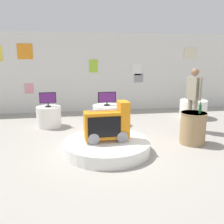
% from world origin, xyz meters
% --- Properties ---
extents(ground_plane, '(30.00, 30.00, 0.00)m').
position_xyz_m(ground_plane, '(0.00, 0.00, 0.00)').
color(ground_plane, '#9E998E').
extents(back_wall_display, '(12.30, 0.13, 2.89)m').
position_xyz_m(back_wall_display, '(-0.01, 4.23, 1.45)').
color(back_wall_display, silver).
rests_on(back_wall_display, ground).
extents(main_display_pedestal, '(1.89, 1.89, 0.26)m').
position_xyz_m(main_display_pedestal, '(-0.36, -0.02, 0.13)').
color(main_display_pedestal, white).
rests_on(main_display_pedestal, ground).
extents(novelty_firetruck_tv, '(0.97, 0.45, 0.85)m').
position_xyz_m(novelty_firetruck_tv, '(-0.34, -0.03, 0.60)').
color(novelty_firetruck_tv, gray).
rests_on(novelty_firetruck_tv, main_display_pedestal).
extents(display_pedestal_left_rear, '(0.71, 0.71, 0.61)m').
position_xyz_m(display_pedestal_left_rear, '(-1.78, 2.22, 0.30)').
color(display_pedestal_left_rear, white).
rests_on(display_pedestal_left_rear, ground).
extents(tv_on_left_rear, '(0.48, 0.16, 0.42)m').
position_xyz_m(tv_on_left_rear, '(-1.78, 2.21, 0.85)').
color(tv_on_left_rear, black).
rests_on(tv_on_left_rear, display_pedestal_left_rear).
extents(display_pedestal_center_rear, '(0.87, 0.87, 0.61)m').
position_xyz_m(display_pedestal_center_rear, '(-0.04, 2.13, 0.30)').
color(display_pedestal_center_rear, white).
rests_on(display_pedestal_center_rear, ground).
extents(tv_on_center_rear, '(0.55, 0.18, 0.41)m').
position_xyz_m(tv_on_center_rear, '(-0.04, 2.13, 0.83)').
color(tv_on_center_rear, black).
rests_on(tv_on_center_rear, display_pedestal_center_rear).
extents(display_pedestal_right_rear, '(0.90, 0.90, 0.61)m').
position_xyz_m(display_pedestal_right_rear, '(2.98, 2.55, 0.30)').
color(display_pedestal_right_rear, white).
rests_on(display_pedestal_right_rear, ground).
extents(tv_on_right_rear, '(0.42, 0.19, 0.34)m').
position_xyz_m(tv_on_right_rear, '(2.98, 2.54, 0.79)').
color(tv_on_right_rear, black).
rests_on(tv_on_right_rear, display_pedestal_right_rear).
extents(side_table_round, '(0.61, 0.61, 0.76)m').
position_xyz_m(side_table_round, '(1.74, 0.18, 0.39)').
color(side_table_round, '#9E7F56').
rests_on(side_table_round, ground).
extents(bottle_on_side_table, '(0.06, 0.06, 0.27)m').
position_xyz_m(bottle_on_side_table, '(1.84, 0.08, 0.87)').
color(bottle_on_side_table, '#195926').
rests_on(bottle_on_side_table, side_table_round).
extents(shopper_browsing_near_truck, '(0.28, 0.55, 1.74)m').
position_xyz_m(shopper_browsing_near_truck, '(2.17, 1.07, 1.02)').
color(shopper_browsing_near_truck, gray).
rests_on(shopper_browsing_near_truck, ground).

